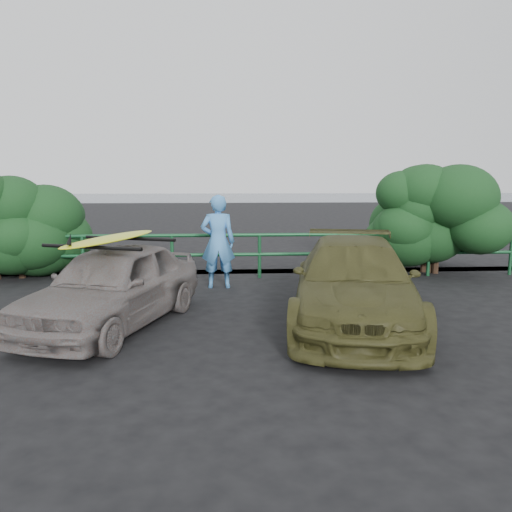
{
  "coord_description": "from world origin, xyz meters",
  "views": [
    {
      "loc": [
        0.24,
        -6.33,
        2.3
      ],
      "look_at": [
        0.74,
        2.11,
        0.97
      ],
      "focal_mm": 35.0,
      "sensor_mm": 36.0,
      "label": 1
    }
  ],
  "objects": [
    {
      "name": "shrub_left",
      "position": [
        -4.8,
        5.4,
        1.19
      ],
      "size": [
        3.2,
        2.4,
        2.37
      ],
      "primitive_type": null,
      "color": "#153B18",
      "rests_on": "ground"
    },
    {
      "name": "shrub_right",
      "position": [
        5.0,
        5.5,
        1.23
      ],
      "size": [
        3.2,
        2.4,
        2.45
      ],
      "primitive_type": null,
      "color": "#153B18",
      "rests_on": "ground"
    },
    {
      "name": "man",
      "position": [
        0.06,
        4.03,
        0.98
      ],
      "size": [
        0.71,
        0.47,
        1.96
      ],
      "primitive_type": "imported",
      "rotation": [
        0.0,
        0.0,
        3.14
      ],
      "color": "#4489CE",
      "rests_on": "ground"
    },
    {
      "name": "sedan",
      "position": [
        -1.52,
        1.34,
        0.65
      ],
      "size": [
        2.69,
        4.08,
        1.29
      ],
      "primitive_type": "imported",
      "rotation": [
        0.0,
        0.0,
        -0.34
      ],
      "color": "#68605D",
      "rests_on": "ground"
    },
    {
      "name": "olive_vehicle",
      "position": [
        2.24,
        1.27,
        0.66
      ],
      "size": [
        2.75,
        4.86,
        1.33
      ],
      "primitive_type": "imported",
      "rotation": [
        0.0,
        0.0,
        -0.2
      ],
      "color": "#3F3E1C",
      "rests_on": "ground"
    },
    {
      "name": "guardrail",
      "position": [
        0.0,
        5.0,
        0.52
      ],
      "size": [
        14.0,
        0.08,
        1.04
      ],
      "primitive_type": null,
      "color": "#134524",
      "rests_on": "ground"
    },
    {
      "name": "roof_rack",
      "position": [
        -1.52,
        1.34,
        1.32
      ],
      "size": [
        1.9,
        1.6,
        0.05
      ],
      "primitive_type": null,
      "rotation": [
        0.0,
        0.0,
        -0.34
      ],
      "color": "black",
      "rests_on": "sedan"
    },
    {
      "name": "ground",
      "position": [
        0.0,
        0.0,
        0.0
      ],
      "size": [
        80.0,
        80.0,
        0.0
      ],
      "primitive_type": "plane",
      "color": "black"
    },
    {
      "name": "ocean",
      "position": [
        0.0,
        60.0,
        0.0
      ],
      "size": [
        200.0,
        200.0,
        0.0
      ],
      "primitive_type": "plane",
      "color": "slate",
      "rests_on": "ground"
    },
    {
      "name": "surfboard",
      "position": [
        -1.52,
        1.34,
        1.38
      ],
      "size": [
        1.28,
        2.47,
        0.07
      ],
      "primitive_type": "ellipsoid",
      "rotation": [
        0.0,
        0.0,
        -0.34
      ],
      "color": "#CDD816",
      "rests_on": "roof_rack"
    }
  ]
}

